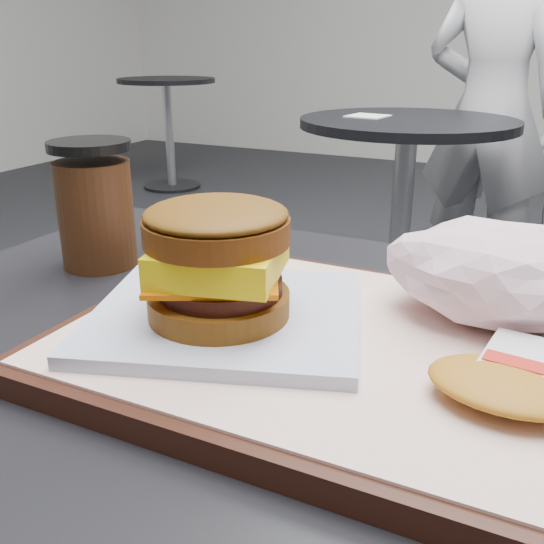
{
  "coord_description": "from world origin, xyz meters",
  "views": [
    {
      "loc": [
        0.13,
        -0.34,
        0.98
      ],
      "look_at": [
        -0.03,
        0.01,
        0.83
      ],
      "focal_mm": 40.0,
      "sensor_mm": 36.0,
      "label": 1
    }
  ],
  "objects": [
    {
      "name": "neighbor_table",
      "position": [
        -0.35,
        1.65,
        0.55
      ],
      "size": [
        0.7,
        0.7,
        0.75
      ],
      "color": "black",
      "rests_on": "ground"
    },
    {
      "name": "breakfast_sandwich",
      "position": [
        -0.07,
        0.0,
        0.83
      ],
      "size": [
        0.23,
        0.22,
        0.09
      ],
      "color": "silver",
      "rests_on": "serving_tray"
    },
    {
      "name": "patron",
      "position": [
        -0.16,
        2.15,
        0.73
      ],
      "size": [
        0.58,
        0.44,
        1.45
      ],
      "primitive_type": "imported",
      "rotation": [
        0.0,
        0.0,
        2.97
      ],
      "color": "silver",
      "rests_on": "ground"
    },
    {
      "name": "napkin",
      "position": [
        -0.48,
        1.64,
        0.75
      ],
      "size": [
        0.14,
        0.14,
        0.0
      ],
      "primitive_type": "cube",
      "rotation": [
        0.0,
        0.0,
        -0.14
      ],
      "color": "white",
      "rests_on": "neighbor_table"
    },
    {
      "name": "coffee_cup",
      "position": [
        -0.27,
        0.1,
        0.83
      ],
      "size": [
        0.08,
        0.08,
        0.12
      ],
      "color": "#3A1D0E",
      "rests_on": "customer_table"
    },
    {
      "name": "crumpled_wrapper",
      "position": [
        0.1,
        0.1,
        0.83
      ],
      "size": [
        0.16,
        0.12,
        0.07
      ],
      "primitive_type": null,
      "color": "white",
      "rests_on": "serving_tray"
    },
    {
      "name": "bg_table_mid",
      "position": [
        -2.4,
        3.2,
        0.56
      ],
      "size": [
        0.66,
        0.66,
        0.75
      ],
      "color": "black",
      "rests_on": "ground"
    },
    {
      "name": "serving_tray",
      "position": [
        0.01,
        0.02,
        0.78
      ],
      "size": [
        0.38,
        0.28,
        0.02
      ],
      "color": "black",
      "rests_on": "customer_table"
    },
    {
      "name": "hash_brown",
      "position": [
        0.14,
        -0.0,
        0.8
      ],
      "size": [
        0.12,
        0.1,
        0.02
      ],
      "color": "silver",
      "rests_on": "serving_tray"
    }
  ]
}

